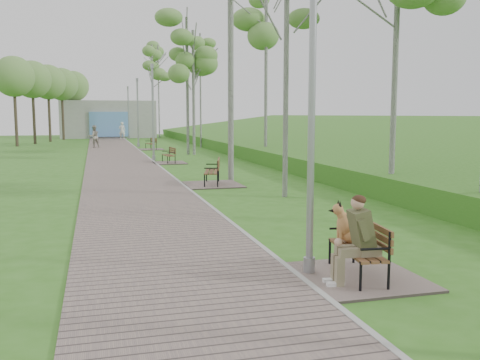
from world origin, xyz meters
name	(u,v)px	position (x,y,z in m)	size (l,w,h in m)	color
ground	(258,245)	(0.00, 0.00, 0.00)	(120.00, 120.00, 0.00)	#346F1C
walkway	(118,159)	(-1.75, 21.50, 0.02)	(3.50, 67.00, 0.04)	#72615C
kerb	(149,158)	(0.00, 21.50, 0.03)	(0.10, 67.00, 0.05)	#999993
embankment	(349,156)	(12.00, 20.00, 0.00)	(14.00, 70.00, 1.60)	#4B8630
building_north	(108,119)	(-1.50, 50.97, 1.99)	(10.00, 5.20, 4.00)	#9E9E99
bench_main	(355,251)	(0.81, -2.50, 0.44)	(1.81, 2.01, 1.58)	#72615C
bench_second	(212,179)	(1.03, 8.95, 0.22)	(1.95, 2.16, 1.20)	#72615C
bench_third	(169,160)	(0.69, 18.08, 0.19)	(1.67, 1.85, 1.02)	#72615C
bench_far	(151,147)	(0.92, 29.29, 0.19)	(1.69, 1.88, 1.04)	#72615C
lamp_post_near	(311,133)	(0.22, -2.07, 2.26)	(0.19, 0.19, 4.83)	#929499
lamp_post_second	(153,116)	(0.09, 19.67, 2.45)	(0.20, 0.20, 5.25)	#929499
lamp_post_third	(138,115)	(0.32, 33.04, 2.50)	(0.21, 0.21, 5.34)	#929499
lamp_post_far	(129,115)	(0.43, 46.55, 2.52)	(0.21, 0.21, 5.39)	#929499
pedestrian_near	(122,131)	(-0.30, 45.81, 0.89)	(0.65, 0.43, 1.78)	white
pedestrian_far	(94,137)	(-3.06, 32.41, 0.86)	(0.84, 0.65, 1.72)	#9E9689
birch_mid_b	(266,12)	(5.75, 17.26, 7.81)	(2.71, 2.71, 9.95)	silver
birch_mid_c	(187,43)	(2.71, 23.85, 6.96)	(2.62, 2.62, 8.86)	silver
birch_far_b	(193,53)	(3.06, 23.63, 6.29)	(2.41, 2.41, 8.02)	silver
birch_far_c	(200,54)	(4.88, 30.68, 7.03)	(2.25, 2.25, 8.96)	silver
birch_distant_a	(152,63)	(1.66, 34.58, 6.64)	(2.41, 2.41, 8.46)	silver
birch_distant_b	(158,62)	(3.91, 49.51, 8.20)	(2.58, 2.58, 10.44)	silver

